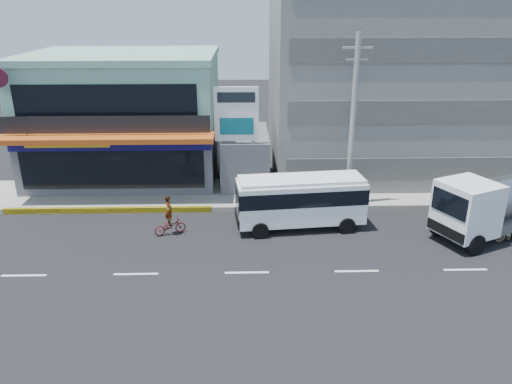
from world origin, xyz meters
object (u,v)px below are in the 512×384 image
(minibus, at_px, (301,198))
(shop_building, at_px, (127,119))
(concrete_building, at_px, (389,71))
(sedan, at_px, (471,223))
(utility_pole_near, at_px, (353,123))
(billboard, at_px, (237,120))
(motorcycle_rider, at_px, (170,222))
(satellite_dish, at_px, (245,135))
(tanker_truck, at_px, (501,203))

(minibus, bearing_deg, shop_building, 140.04)
(concrete_building, relative_size, minibus, 2.29)
(minibus, xyz_separation_m, sedan, (8.85, -1.10, -1.03))
(concrete_building, xyz_separation_m, utility_pole_near, (-4.00, -7.60, -1.85))
(billboard, height_order, utility_pole_near, utility_pole_near)
(shop_building, bearing_deg, motorcycle_rider, -67.83)
(satellite_dish, bearing_deg, shop_building, 159.79)
(minibus, relative_size, sedan, 1.78)
(shop_building, height_order, billboard, shop_building)
(sedan, bearing_deg, motorcycle_rider, 100.77)
(billboard, xyz_separation_m, motorcycle_rider, (-3.50, -5.07, -4.22))
(concrete_building, relative_size, motorcycle_rider, 7.43)
(shop_building, xyz_separation_m, motorcycle_rider, (4.00, -9.81, -3.29))
(tanker_truck, bearing_deg, shop_building, 154.41)
(concrete_building, bearing_deg, motorcycle_rider, -142.17)
(utility_pole_near, bearing_deg, minibus, -139.98)
(concrete_building, height_order, minibus, concrete_building)
(sedan, xyz_separation_m, motorcycle_rider, (-15.76, 0.43, 0.04))
(sedan, relative_size, tanker_truck, 0.46)
(minibus, bearing_deg, sedan, -7.09)
(shop_building, xyz_separation_m, tanker_truck, (21.23, -10.17, -2.26))
(satellite_dish, relative_size, tanker_truck, 0.18)
(concrete_building, xyz_separation_m, motorcycle_rider, (-14.00, -10.87, -6.29))
(shop_building, xyz_separation_m, utility_pole_near, (14.00, -6.55, 1.15))
(concrete_building, bearing_deg, utility_pole_near, -117.76)
(concrete_building, relative_size, tanker_truck, 1.89)
(satellite_dish, bearing_deg, tanker_truck, -28.63)
(tanker_truck, height_order, motorcycle_rider, tanker_truck)
(minibus, bearing_deg, satellite_dish, 115.16)
(concrete_building, xyz_separation_m, tanker_truck, (3.23, -11.22, -5.26))
(shop_building, relative_size, motorcycle_rider, 5.76)
(shop_building, xyz_separation_m, minibus, (10.91, -9.14, -2.30))
(concrete_building, distance_m, satellite_dish, 11.30)
(shop_building, relative_size, billboard, 1.80)
(utility_pole_near, bearing_deg, sedan, -32.69)
(utility_pole_near, bearing_deg, tanker_truck, -26.61)
(tanker_truck, bearing_deg, motorcycle_rider, 178.83)
(billboard, distance_m, motorcycle_rider, 7.47)
(shop_building, distance_m, minibus, 14.42)
(utility_pole_near, xyz_separation_m, minibus, (-3.09, -2.60, -3.45))
(concrete_building, bearing_deg, minibus, -124.82)
(tanker_truck, bearing_deg, sedan, -177.11)
(motorcycle_rider, bearing_deg, sedan, -1.55)
(utility_pole_near, relative_size, minibus, 1.43)
(shop_building, xyz_separation_m, sedan, (19.76, -10.24, -3.33))
(sedan, xyz_separation_m, tanker_truck, (1.47, 0.07, 1.07))
(billboard, bearing_deg, utility_pole_near, -15.48)
(satellite_dish, relative_size, sedan, 0.38)
(shop_building, relative_size, minibus, 1.78)
(concrete_building, relative_size, utility_pole_near, 1.60)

